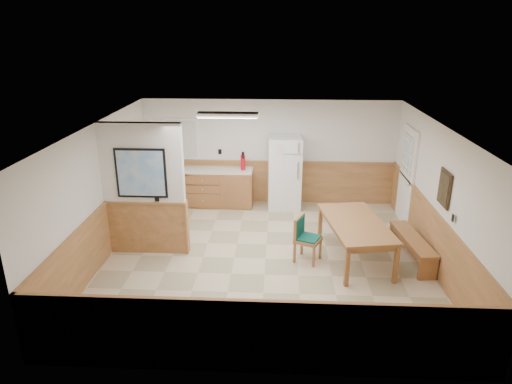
# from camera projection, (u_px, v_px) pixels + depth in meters

# --- Properties ---
(ground) EXTENTS (6.00, 6.00, 0.00)m
(ground) POSITION_uv_depth(u_px,v_px,m) (266.00, 259.00, 8.50)
(ground) COLOR beige
(ground) RESTS_ON ground
(ceiling) EXTENTS (6.00, 6.00, 0.02)m
(ceiling) POSITION_uv_depth(u_px,v_px,m) (267.00, 126.00, 7.65)
(ceiling) COLOR silver
(ceiling) RESTS_ON back_wall
(back_wall) EXTENTS (6.00, 0.02, 2.50)m
(back_wall) POSITION_uv_depth(u_px,v_px,m) (270.00, 152.00, 10.89)
(back_wall) COLOR white
(back_wall) RESTS_ON ground
(right_wall) EXTENTS (0.02, 6.00, 2.50)m
(right_wall) POSITION_uv_depth(u_px,v_px,m) (438.00, 199.00, 7.93)
(right_wall) COLOR white
(right_wall) RESTS_ON ground
(left_wall) EXTENTS (0.02, 6.00, 2.50)m
(left_wall) POSITION_uv_depth(u_px,v_px,m) (100.00, 193.00, 8.22)
(left_wall) COLOR white
(left_wall) RESTS_ON ground
(wainscot_back) EXTENTS (6.00, 0.04, 1.00)m
(wainscot_back) POSITION_uv_depth(u_px,v_px,m) (270.00, 182.00, 11.13)
(wainscot_back) COLOR #C77D4F
(wainscot_back) RESTS_ON ground
(wainscot_right) EXTENTS (0.04, 6.00, 1.00)m
(wainscot_right) POSITION_uv_depth(u_px,v_px,m) (431.00, 238.00, 8.19)
(wainscot_right) COLOR #C77D4F
(wainscot_right) RESTS_ON ground
(wainscot_left) EXTENTS (0.04, 6.00, 1.00)m
(wainscot_left) POSITION_uv_depth(u_px,v_px,m) (106.00, 231.00, 8.48)
(wainscot_left) COLOR #C77D4F
(wainscot_left) RESTS_ON ground
(partition_wall) EXTENTS (1.50, 0.20, 2.50)m
(partition_wall) POSITION_uv_depth(u_px,v_px,m) (144.00, 191.00, 8.37)
(partition_wall) COLOR white
(partition_wall) RESTS_ON ground
(kitchen_counter) EXTENTS (2.20, 0.61, 1.00)m
(kitchen_counter) POSITION_uv_depth(u_px,v_px,m) (219.00, 187.00, 10.92)
(kitchen_counter) COLOR #985F36
(kitchen_counter) RESTS_ON ground
(exterior_door) EXTENTS (0.07, 1.02, 2.15)m
(exterior_door) POSITION_uv_depth(u_px,v_px,m) (407.00, 176.00, 9.79)
(exterior_door) COLOR white
(exterior_door) RESTS_ON ground
(kitchen_window) EXTENTS (0.80, 0.04, 1.00)m
(kitchen_window) POSITION_uv_depth(u_px,v_px,m) (182.00, 139.00, 10.87)
(kitchen_window) COLOR white
(kitchen_window) RESTS_ON back_wall
(wall_painting) EXTENTS (0.04, 0.50, 0.60)m
(wall_painting) POSITION_uv_depth(u_px,v_px,m) (444.00, 188.00, 7.55)
(wall_painting) COLOR #322314
(wall_painting) RESTS_ON right_wall
(fluorescent_fixture) EXTENTS (1.20, 0.30, 0.09)m
(fluorescent_fixture) POSITION_uv_depth(u_px,v_px,m) (228.00, 115.00, 8.93)
(fluorescent_fixture) COLOR white
(fluorescent_fixture) RESTS_ON ceiling
(refrigerator) EXTENTS (0.80, 0.75, 1.71)m
(refrigerator) POSITION_uv_depth(u_px,v_px,m) (284.00, 173.00, 10.66)
(refrigerator) COLOR white
(refrigerator) RESTS_ON ground
(dining_table) EXTENTS (1.26, 2.05, 0.75)m
(dining_table) POSITION_uv_depth(u_px,v_px,m) (356.00, 226.00, 8.27)
(dining_table) COLOR #AD733F
(dining_table) RESTS_ON ground
(dining_bench) EXTENTS (0.51, 1.58, 0.45)m
(dining_bench) POSITION_uv_depth(u_px,v_px,m) (412.00, 243.00, 8.36)
(dining_bench) COLOR #AD733F
(dining_bench) RESTS_ON ground
(dining_chair) EXTENTS (0.70, 0.60, 0.85)m
(dining_chair) POSITION_uv_depth(u_px,v_px,m) (304.00, 235.00, 8.31)
(dining_chair) COLOR #AD733F
(dining_chair) RESTS_ON ground
(fire_extinguisher) EXTENTS (0.11, 0.11, 0.43)m
(fire_extinguisher) POSITION_uv_depth(u_px,v_px,m) (243.00, 162.00, 10.67)
(fire_extinguisher) COLOR red
(fire_extinguisher) RESTS_ON kitchen_counter
(soap_bottle) EXTENTS (0.08, 0.08, 0.21)m
(soap_bottle) POSITION_uv_depth(u_px,v_px,m) (182.00, 164.00, 10.78)
(soap_bottle) COLOR green
(soap_bottle) RESTS_ON kitchen_counter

